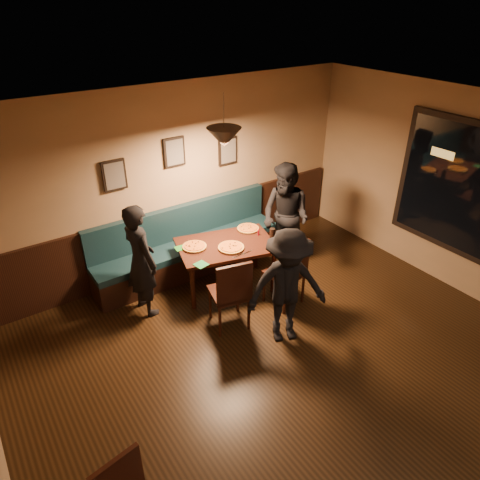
{
  "coord_description": "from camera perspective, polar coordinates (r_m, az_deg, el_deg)",
  "views": [
    {
      "loc": [
        -2.63,
        -2.01,
        3.85
      ],
      "look_at": [
        0.24,
        2.17,
        0.95
      ],
      "focal_mm": 32.91,
      "sensor_mm": 36.0,
      "label": 1
    }
  ],
  "objects": [
    {
      "name": "pendant_lamp",
      "position": [
        5.6,
        -2.08,
        13.13
      ],
      "size": [
        0.44,
        0.44,
        0.25
      ],
      "primitive_type": "cone",
      "rotation": [
        3.14,
        0.0,
        0.0
      ],
      "color": "black",
      "rests_on": "ceiling"
    },
    {
      "name": "diner_left",
      "position": [
        5.84,
        -12.73,
        -2.62
      ],
      "size": [
        0.46,
        0.62,
        1.58
      ],
      "primitive_type": "imported",
      "rotation": [
        0.0,
        0.0,
        1.71
      ],
      "color": "black",
      "rests_on": "floor"
    },
    {
      "name": "cutlery_set",
      "position": [
        5.97,
        0.26,
        -1.87
      ],
      "size": [
        0.18,
        0.04,
        0.0
      ],
      "primitive_type": "cube",
      "rotation": [
        0.0,
        0.0,
        1.68
      ],
      "color": "silver",
      "rests_on": "dining_table"
    },
    {
      "name": "booth_bench",
      "position": [
        6.73,
        -6.64,
        -0.33
      ],
      "size": [
        3.0,
        0.6,
        1.0
      ],
      "primitive_type": null,
      "color": "#0F232D",
      "rests_on": "ground"
    },
    {
      "name": "dining_table",
      "position": [
        6.4,
        -1.78,
        -3.31
      ],
      "size": [
        1.52,
        1.18,
        0.72
      ],
      "primitive_type": "cube",
      "rotation": [
        0.0,
        0.0,
        -0.26
      ],
      "color": "black",
      "rests_on": "floor"
    },
    {
      "name": "wall_back",
      "position": [
        6.58,
        -8.36,
        7.56
      ],
      "size": [
        6.0,
        0.0,
        6.0
      ],
      "primitive_type": "plane",
      "rotation": [
        1.57,
        0.0,
        0.0
      ],
      "color": "#8C704F",
      "rests_on": "ground"
    },
    {
      "name": "floor",
      "position": [
        5.07,
        12.54,
        -20.56
      ],
      "size": [
        7.0,
        7.0,
        0.0
      ],
      "primitive_type": "plane",
      "color": "black",
      "rests_on": "ground"
    },
    {
      "name": "ceiling",
      "position": [
        3.47,
        17.61,
        10.78
      ],
      "size": [
        7.0,
        7.0,
        0.0
      ],
      "primitive_type": "plane",
      "rotation": [
        3.14,
        0.0,
        0.0
      ],
      "color": "silver",
      "rests_on": "ground"
    },
    {
      "name": "pizza_a",
      "position": [
        6.14,
        -5.92,
        -0.84
      ],
      "size": [
        0.37,
        0.37,
        0.04
      ],
      "primitive_type": "cylinder",
      "rotation": [
        0.0,
        0.0,
        0.09
      ],
      "color": "orange",
      "rests_on": "dining_table"
    },
    {
      "name": "chair_near_right",
      "position": [
        6.04,
        5.79,
        -4.05
      ],
      "size": [
        0.51,
        0.51,
        1.01
      ],
      "primitive_type": null,
      "rotation": [
        0.0,
        0.0,
        0.15
      ],
      "color": "black",
      "rests_on": "floor"
    },
    {
      "name": "napkin_a",
      "position": [
        6.16,
        -7.74,
        -1.05
      ],
      "size": [
        0.16,
        0.16,
        0.01
      ],
      "primitive_type": "cube",
      "rotation": [
        0.0,
        0.0,
        -0.11
      ],
      "color": "#1E7120",
      "rests_on": "dining_table"
    },
    {
      "name": "picture_left",
      "position": [
        6.13,
        -15.99,
        8.07
      ],
      "size": [
        0.32,
        0.04,
        0.42
      ],
      "primitive_type": "cube",
      "color": "black",
      "rests_on": "wall_back"
    },
    {
      "name": "picture_right",
      "position": [
        6.86,
        -1.6,
        11.48
      ],
      "size": [
        0.32,
        0.04,
        0.42
      ],
      "primitive_type": "cube",
      "color": "black",
      "rests_on": "wall_back"
    },
    {
      "name": "tabasco_bottle",
      "position": [
        6.41,
        2.41,
        1.06
      ],
      "size": [
        0.03,
        0.03,
        0.11
      ],
      "primitive_type": "cylinder",
      "rotation": [
        0.0,
        0.0,
        0.11
      ],
      "color": "maroon",
      "rests_on": "dining_table"
    },
    {
      "name": "napkin_b",
      "position": [
        5.77,
        -5.08,
        -3.19
      ],
      "size": [
        0.19,
        0.19,
        0.01
      ],
      "primitive_type": "cube",
      "rotation": [
        0.0,
        0.0,
        0.19
      ],
      "color": "#1F7536",
      "rests_on": "dining_table"
    },
    {
      "name": "diner_right",
      "position": [
        6.73,
        5.92,
        2.98
      ],
      "size": [
        0.78,
        0.92,
        1.68
      ],
      "primitive_type": "imported",
      "rotation": [
        0.0,
        0.0,
        -1.37
      ],
      "color": "black",
      "rests_on": "floor"
    },
    {
      "name": "diner_front",
      "position": [
        5.29,
        6.14,
        -6.11
      ],
      "size": [
        1.13,
        0.89,
        1.53
      ],
      "primitive_type": "imported",
      "rotation": [
        0.0,
        0.0,
        -0.38
      ],
      "color": "black",
      "rests_on": "floor"
    },
    {
      "name": "chair_near_left",
      "position": [
        5.62,
        -1.44,
        -6.66
      ],
      "size": [
        0.55,
        0.55,
        1.03
      ],
      "primitive_type": null,
      "rotation": [
        0.0,
        0.0,
        -0.23
      ],
      "color": "black",
      "rests_on": "floor"
    },
    {
      "name": "picture_center",
      "position": [
        6.4,
        -8.53,
        11.21
      ],
      "size": [
        0.32,
        0.04,
        0.42
      ],
      "primitive_type": "cube",
      "color": "black",
      "rests_on": "wall_back"
    },
    {
      "name": "pizza_b",
      "position": [
        6.09,
        -1.17,
        -0.96
      ],
      "size": [
        0.44,
        0.44,
        0.04
      ],
      "primitive_type": "cylinder",
      "rotation": [
        0.0,
        0.0,
        -0.23
      ],
      "color": "orange",
      "rests_on": "dining_table"
    },
    {
      "name": "pizza_c",
      "position": [
        6.58,
        1.04,
        1.52
      ],
      "size": [
        0.4,
        0.4,
        0.04
      ],
      "primitive_type": "cylinder",
      "rotation": [
        0.0,
        0.0,
        0.27
      ],
      "color": "orange",
      "rests_on": "dining_table"
    },
    {
      "name": "soda_glass",
      "position": [
        6.31,
        4.21,
        0.81
      ],
      "size": [
        0.1,
        0.1,
        0.16
      ],
      "primitive_type": "cylinder",
      "rotation": [
        0.0,
        0.0,
        0.35
      ],
      "color": "black",
      "rests_on": "dining_table"
    },
    {
      "name": "wainscot",
      "position": [
        6.94,
        -7.71,
        0.59
      ],
      "size": [
        5.88,
        0.06,
        1.0
      ],
      "primitive_type": "cube",
      "color": "black",
      "rests_on": "ground"
    }
  ]
}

